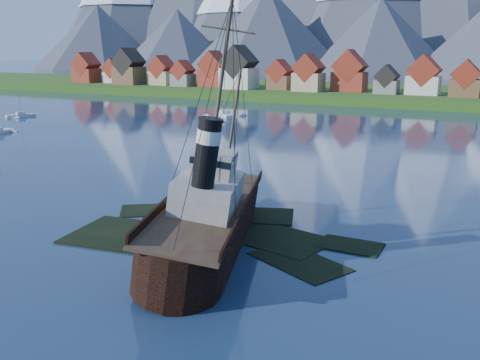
% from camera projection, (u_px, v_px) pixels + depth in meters
% --- Properties ---
extents(ground, '(1400.00, 1400.00, 0.00)m').
position_uv_depth(ground, '(192.00, 238.00, 54.36)').
color(ground, '#1B2F4C').
rests_on(ground, ground).
extents(shoal, '(31.71, 21.24, 1.14)m').
position_uv_depth(shoal, '(218.00, 237.00, 55.51)').
color(shoal, black).
rests_on(shoal, ground).
extents(shore_bank, '(600.00, 80.00, 3.20)m').
position_uv_depth(shore_bank, '(434.00, 100.00, 200.98)').
color(shore_bank, '#264C15').
rests_on(shore_bank, ground).
extents(seawall, '(600.00, 2.50, 2.00)m').
position_uv_depth(seawall, '(417.00, 110.00, 168.21)').
color(seawall, '#3F3D38').
rests_on(seawall, ground).
extents(town, '(250.96, 16.69, 17.30)m').
position_uv_depth(town, '(336.00, 75.00, 198.23)').
color(town, maroon).
rests_on(town, ground).
extents(tugboat_wreck, '(7.10, 30.60, 24.25)m').
position_uv_depth(tugboat_wreck, '(211.00, 214.00, 52.04)').
color(tugboat_wreck, black).
rests_on(tugboat_wreck, ground).
extents(sailboat_b, '(5.11, 7.96, 11.40)m').
position_uv_depth(sailboat_b, '(21.00, 116.00, 150.45)').
color(sailboat_b, silver).
rests_on(sailboat_b, ground).
extents(sailboat_c, '(9.14, 8.60, 12.96)m').
position_uv_depth(sailboat_c, '(225.00, 115.00, 151.82)').
color(sailboat_c, silver).
rests_on(sailboat_c, ground).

